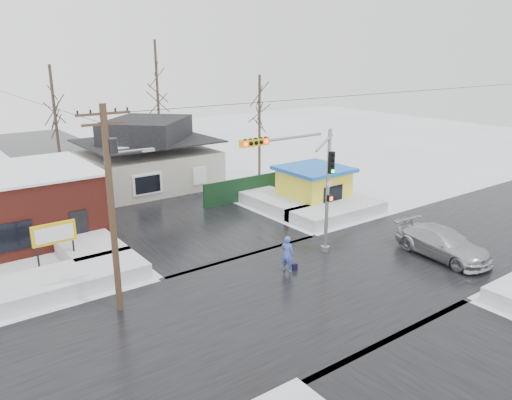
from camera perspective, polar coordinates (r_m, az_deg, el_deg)
ground at (r=24.41m, az=5.99°, el=-10.13°), size 120.00×120.00×0.00m
road_ns at (r=24.40m, az=5.99°, el=-10.11°), size 10.00×120.00×0.02m
road_ew at (r=24.40m, az=5.99°, el=-10.11°), size 120.00×10.00×0.02m
snowbank_nw at (r=25.94m, az=-20.27°, el=-8.47°), size 7.00×3.00×0.80m
snowbank_ne at (r=34.76m, az=9.28°, el=-1.27°), size 7.00×3.00×0.80m
snowbank_nside_w at (r=30.91m, az=-19.42°, el=-4.33°), size 3.00×8.00×0.80m
snowbank_nside_e at (r=37.03m, az=1.59°, el=0.07°), size 3.00×8.00×0.80m
traffic_signal at (r=26.43m, az=5.88°, el=2.50°), size 6.05×0.68×7.00m
utility_pole at (r=21.47m, az=-16.10°, el=0.18°), size 3.15×0.44×9.00m
marquee_sign at (r=27.64m, az=-22.08°, el=-3.72°), size 2.20×0.21×2.55m
house at (r=42.37m, az=-12.20°, el=4.91°), size 10.40×8.40×5.76m
kiosk at (r=36.85m, az=6.59°, el=1.60°), size 4.60×4.60×2.88m
fence at (r=38.15m, az=-0.84°, el=1.35°), size 8.00×0.12×1.80m
tree_far_left at (r=43.45m, az=-22.26°, el=11.47°), size 3.00×3.00×10.00m
tree_far_mid at (r=48.68m, az=-11.34°, el=14.66°), size 3.00×3.00×12.00m
tree_far_right at (r=45.05m, az=0.40°, el=11.80°), size 3.00×3.00×9.00m
pedestrian at (r=25.79m, az=3.60°, el=-6.19°), size 0.71×0.83×1.93m
car at (r=29.40m, az=20.55°, el=-4.67°), size 2.69×5.72×1.61m
shopping_bag at (r=26.23m, az=4.45°, el=-7.69°), size 0.30×0.21×0.35m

